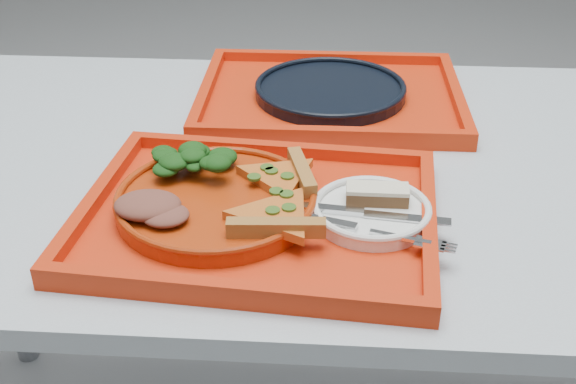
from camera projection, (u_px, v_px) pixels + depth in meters
The scene contains 13 objects.
table at pixel (325, 201), 1.12m from camera, with size 1.60×0.80×0.75m.
tray_main at pixel (258, 218), 0.93m from camera, with size 0.45×0.35×0.01m, color red.
tray_far at pixel (330, 99), 1.26m from camera, with size 0.45×0.35×0.01m, color red.
dinner_plate at pixel (217, 203), 0.94m from camera, with size 0.26×0.26×0.02m, color #9E2C0A.
side_plate at pixel (371, 214), 0.92m from camera, with size 0.15×0.15×0.01m, color white.
navy_plate at pixel (330, 91), 1.25m from camera, with size 0.26×0.26×0.02m, color black.
pizza_slice_a at pixel (277, 213), 0.88m from camera, with size 0.13×0.12×0.02m, color orange, non-canonical shape.
pizza_slice_b at pixel (279, 174), 0.96m from camera, with size 0.12×0.11×0.02m, color orange, non-canonical shape.
salad_heap at pixel (190, 154), 0.98m from camera, with size 0.10×0.09×0.05m, color black.
meat_portion at pixel (148, 205), 0.89m from camera, with size 0.08×0.07×0.03m, color brown.
dessert_bar at pixel (377, 194), 0.92m from camera, with size 0.08×0.03×0.02m.
knife at pixel (376, 214), 0.90m from camera, with size 0.18×0.02×0.01m, color silver.
fork at pixel (368, 230), 0.87m from camera, with size 0.18×0.02×0.01m, color silver.
Camera 1 is at (0.01, -0.95, 1.27)m, focal length 45.00 mm.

